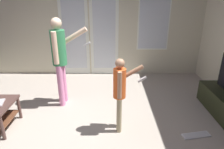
{
  "coord_description": "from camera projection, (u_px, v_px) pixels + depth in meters",
  "views": [
    {
      "loc": [
        0.69,
        -2.49,
        1.99
      ],
      "look_at": [
        0.69,
        0.4,
        0.85
      ],
      "focal_mm": 31.53,
      "sensor_mm": 36.0,
      "label": 1
    }
  ],
  "objects": [
    {
      "name": "wall_back_with_doors",
      "position": [
        87.0,
        22.0,
        5.04
      ],
      "size": [
        6.19,
        0.09,
        2.92
      ],
      "color": "beige",
      "rests_on": "ground_plane"
    },
    {
      "name": "loose_keyboard",
      "position": [
        196.0,
        135.0,
        3.03
      ],
      "size": [
        0.46,
        0.21,
        0.02
      ],
      "color": "white",
      "rests_on": "ground_plane"
    },
    {
      "name": "person_child",
      "position": [
        120.0,
        89.0,
        2.93
      ],
      "size": [
        0.51,
        0.32,
        1.19
      ],
      "color": "tan",
      "rests_on": "ground_plane"
    },
    {
      "name": "person_adult",
      "position": [
        60.0,
        55.0,
        3.62
      ],
      "size": [
        0.7,
        0.45,
        1.67
      ],
      "color": "pink",
      "rests_on": "ground_plane"
    },
    {
      "name": "ground_plane",
      "position": [
        67.0,
        136.0,
        3.04
      ],
      "size": [
        6.19,
        5.47,
        0.02
      ],
      "primitive_type": "cube",
      "color": "#AB9F92"
    }
  ]
}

